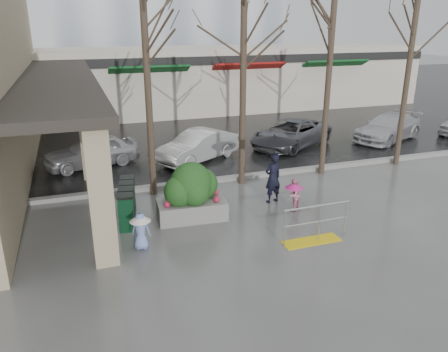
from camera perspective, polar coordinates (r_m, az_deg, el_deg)
ground at (r=12.33m, az=3.24°, el=-6.99°), size 120.00×120.00×0.00m
street_asphalt at (r=32.94m, az=-11.65°, el=9.37°), size 120.00×36.00×0.01m
curb at (r=15.78m, az=-2.28°, el=-0.66°), size 120.00×0.30×0.15m
canopy_slab at (r=18.30m, az=-21.24°, el=12.28°), size 2.80×18.00×0.25m
pillar_front at (r=10.39m, az=-15.80°, el=-2.37°), size 0.55×0.55×3.50m
pillar_back at (r=16.62m, az=-17.48°, el=5.51°), size 0.55×0.55×3.50m
storefront_row at (r=29.06m, az=-6.75°, el=12.36°), size 34.00×6.74×4.00m
handrail at (r=11.78m, az=11.70°, el=-6.69°), size 1.90×0.50×1.03m
tree_west at (r=13.99m, az=-10.29°, el=17.48°), size 3.20×3.20×6.80m
tree_midwest at (r=14.85m, az=2.59°, el=18.42°), size 3.20×3.20×7.00m
tree_mideast at (r=16.37m, az=13.85°, el=16.68°), size 3.20×3.20×6.50m
tree_east at (r=18.48m, az=23.61°, el=17.55°), size 3.20×3.20×7.20m
woman at (r=13.75m, az=6.51°, el=2.16°), size 1.40×1.40×2.24m
child_pink at (r=13.47m, az=9.10°, el=-2.17°), size 0.62×0.58×1.02m
child_blue at (r=11.28m, az=-10.84°, el=-6.64°), size 0.55×0.54×0.99m
planter at (r=12.71m, az=-4.26°, el=-2.11°), size 2.06×1.20×1.73m
news_boxes at (r=13.05m, az=-12.52°, el=-3.37°), size 0.74×1.94×1.06m
car_a at (r=18.28m, az=-16.88°, el=3.13°), size 3.96×2.39×1.26m
car_b at (r=18.25m, az=-3.44°, el=3.92°), size 3.99×3.04×1.26m
car_c at (r=20.64m, az=8.76°, el=5.55°), size 4.97×4.06×1.26m
car_d at (r=23.05m, az=20.66°, el=5.96°), size 4.69×3.34×1.26m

